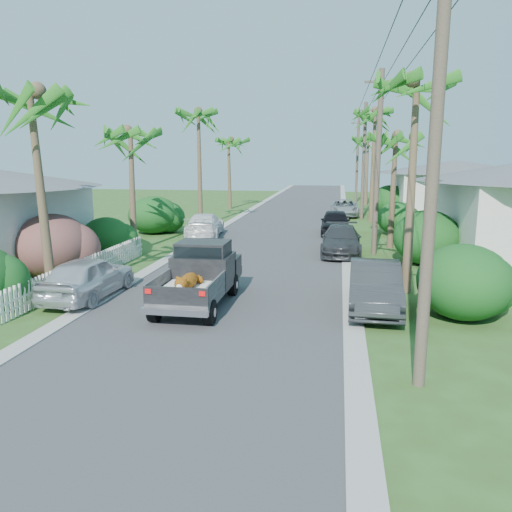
% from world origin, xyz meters
% --- Properties ---
extents(ground, '(120.00, 120.00, 0.00)m').
position_xyz_m(ground, '(0.00, 0.00, 0.00)').
color(ground, '#344E1D').
rests_on(ground, ground).
extents(road, '(8.00, 100.00, 0.02)m').
position_xyz_m(road, '(0.00, 25.00, 0.01)').
color(road, '#38383A').
rests_on(road, ground).
extents(curb_left, '(0.60, 100.00, 0.06)m').
position_xyz_m(curb_left, '(-4.30, 25.00, 0.03)').
color(curb_left, '#A5A39E').
rests_on(curb_left, ground).
extents(curb_right, '(0.60, 100.00, 0.06)m').
position_xyz_m(curb_right, '(4.30, 25.00, 0.03)').
color(curb_right, '#A5A39E').
rests_on(curb_right, ground).
extents(pickup_truck, '(1.98, 5.12, 2.06)m').
position_xyz_m(pickup_truck, '(-0.75, 3.35, 1.01)').
color(pickup_truck, black).
rests_on(pickup_truck, ground).
extents(parked_car_rn, '(1.74, 4.64, 1.51)m').
position_xyz_m(parked_car_rn, '(5.00, 3.50, 0.76)').
color(parked_car_rn, '#2E3133').
rests_on(parked_car_rn, ground).
extents(parked_car_rm, '(2.01, 4.88, 1.41)m').
position_xyz_m(parked_car_rm, '(3.95, 12.84, 0.71)').
color(parked_car_rm, '#313337').
rests_on(parked_car_rm, ground).
extents(parked_car_rf, '(1.88, 4.55, 1.54)m').
position_xyz_m(parked_car_rf, '(3.60, 19.45, 0.77)').
color(parked_car_rf, black).
rests_on(parked_car_rf, ground).
extents(parked_car_rd, '(2.35, 4.93, 1.36)m').
position_xyz_m(parked_car_rd, '(4.27, 29.73, 0.68)').
color(parked_car_rd, '#B0B3B8').
rests_on(parked_car_rd, ground).
extents(parked_car_ln, '(1.89, 4.44, 1.50)m').
position_xyz_m(parked_car_ln, '(-4.79, 3.18, 0.75)').
color(parked_car_ln, silver).
rests_on(parked_car_ln, ground).
extents(parked_car_lf, '(2.63, 5.18, 1.44)m').
position_xyz_m(parked_car_lf, '(-4.40, 17.23, 0.72)').
color(parked_car_lf, white).
rests_on(parked_car_lf, ground).
extents(palm_l_a, '(4.40, 4.40, 8.20)m').
position_xyz_m(palm_l_a, '(-6.20, 3.00, 6.93)').
color(palm_l_a, brown).
rests_on(palm_l_a, ground).
extents(palm_l_b, '(4.40, 4.40, 7.40)m').
position_xyz_m(palm_l_b, '(-6.80, 12.00, 6.15)').
color(palm_l_b, brown).
rests_on(palm_l_b, ground).
extents(palm_l_c, '(4.40, 4.40, 9.20)m').
position_xyz_m(palm_l_c, '(-6.00, 22.00, 7.91)').
color(palm_l_c, brown).
rests_on(palm_l_c, ground).
extents(palm_l_d, '(4.40, 4.40, 7.70)m').
position_xyz_m(palm_l_d, '(-6.50, 34.00, 6.44)').
color(palm_l_d, brown).
rests_on(palm_l_d, ground).
extents(palm_r_a, '(4.40, 4.40, 8.70)m').
position_xyz_m(palm_r_a, '(6.30, 6.00, 7.42)').
color(palm_r_a, brown).
rests_on(palm_r_a, ground).
extents(palm_r_b, '(4.40, 4.40, 7.20)m').
position_xyz_m(palm_r_b, '(6.60, 15.00, 5.95)').
color(palm_r_b, brown).
rests_on(palm_r_b, ground).
extents(palm_r_c, '(4.40, 4.40, 9.40)m').
position_xyz_m(palm_r_c, '(6.20, 26.00, 8.11)').
color(palm_r_c, brown).
rests_on(palm_r_c, ground).
extents(palm_r_d, '(4.40, 4.40, 8.00)m').
position_xyz_m(palm_r_d, '(6.50, 40.00, 6.74)').
color(palm_r_d, brown).
rests_on(palm_r_d, ground).
extents(shrub_l_b, '(3.00, 3.30, 2.60)m').
position_xyz_m(shrub_l_b, '(-7.80, 6.00, 1.30)').
color(shrub_l_b, '#A71753').
rests_on(shrub_l_b, ground).
extents(shrub_l_c, '(2.40, 2.64, 2.00)m').
position_xyz_m(shrub_l_c, '(-7.40, 10.00, 1.00)').
color(shrub_l_c, '#14481D').
rests_on(shrub_l_c, ground).
extents(shrub_l_d, '(3.20, 3.52, 2.40)m').
position_xyz_m(shrub_l_d, '(-8.00, 18.00, 1.20)').
color(shrub_l_d, '#14481D').
rests_on(shrub_l_d, ground).
extents(shrub_r_a, '(2.80, 3.08, 2.30)m').
position_xyz_m(shrub_r_a, '(7.60, 3.00, 1.15)').
color(shrub_r_a, '#14481D').
rests_on(shrub_r_a, ground).
extents(shrub_r_b, '(3.00, 3.30, 2.50)m').
position_xyz_m(shrub_r_b, '(7.80, 11.00, 1.25)').
color(shrub_r_b, '#14481D').
rests_on(shrub_r_b, ground).
extents(shrub_r_c, '(2.60, 2.86, 2.10)m').
position_xyz_m(shrub_r_c, '(7.50, 20.00, 1.05)').
color(shrub_r_c, '#14481D').
rests_on(shrub_r_c, ground).
extents(shrub_r_d, '(3.20, 3.52, 2.60)m').
position_xyz_m(shrub_r_d, '(8.00, 30.00, 1.30)').
color(shrub_r_d, '#14481D').
rests_on(shrub_r_d, ground).
extents(picket_fence, '(0.10, 11.00, 1.00)m').
position_xyz_m(picket_fence, '(-6.00, 5.50, 0.50)').
color(picket_fence, white).
rests_on(picket_fence, ground).
extents(house_right_far, '(9.00, 8.00, 4.60)m').
position_xyz_m(house_right_far, '(13.00, 30.00, 2.12)').
color(house_right_far, silver).
rests_on(house_right_far, ground).
extents(utility_pole_a, '(1.60, 0.26, 9.00)m').
position_xyz_m(utility_pole_a, '(5.60, -2.00, 4.60)').
color(utility_pole_a, brown).
rests_on(utility_pole_a, ground).
extents(utility_pole_b, '(1.60, 0.26, 9.00)m').
position_xyz_m(utility_pole_b, '(5.60, 13.00, 4.60)').
color(utility_pole_b, brown).
rests_on(utility_pole_b, ground).
extents(utility_pole_c, '(1.60, 0.26, 9.00)m').
position_xyz_m(utility_pole_c, '(5.60, 28.00, 4.60)').
color(utility_pole_c, brown).
rests_on(utility_pole_c, ground).
extents(utility_pole_d, '(1.60, 0.26, 9.00)m').
position_xyz_m(utility_pole_d, '(5.60, 43.00, 4.60)').
color(utility_pole_d, brown).
rests_on(utility_pole_d, ground).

